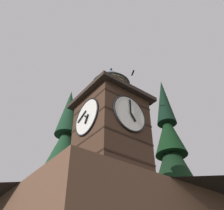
{
  "coord_description": "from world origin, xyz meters",
  "views": [
    {
      "loc": [
        6.81,
        8.51,
        1.61
      ],
      "look_at": [
        -1.39,
        -2.3,
        11.6
      ],
      "focal_mm": 42.25,
      "sensor_mm": 36.0,
      "label": 1
    }
  ],
  "objects_px": {
    "pine_tree_aside": "(178,198)",
    "pine_tree_behind": "(58,208)",
    "clock_tower": "(111,123)",
    "flying_bird_high": "(133,73)"
  },
  "relations": [
    {
      "from": "pine_tree_behind",
      "to": "clock_tower",
      "type": "bearing_deg",
      "value": 95.87
    },
    {
      "from": "clock_tower",
      "to": "pine_tree_behind",
      "type": "relative_size",
      "value": 0.52
    },
    {
      "from": "pine_tree_aside",
      "to": "flying_bird_high",
      "type": "relative_size",
      "value": 28.22
    },
    {
      "from": "pine_tree_aside",
      "to": "pine_tree_behind",
      "type": "bearing_deg",
      "value": -13.59
    },
    {
      "from": "clock_tower",
      "to": "flying_bird_high",
      "type": "bearing_deg",
      "value": -152.32
    },
    {
      "from": "clock_tower",
      "to": "pine_tree_aside",
      "type": "distance_m",
      "value": 8.83
    },
    {
      "from": "clock_tower",
      "to": "pine_tree_aside",
      "type": "xyz_separation_m",
      "value": [
        -8.17,
        -2.54,
        -2.15
      ]
    },
    {
      "from": "pine_tree_behind",
      "to": "pine_tree_aside",
      "type": "relative_size",
      "value": 0.78
    },
    {
      "from": "pine_tree_aside",
      "to": "clock_tower",
      "type": "bearing_deg",
      "value": 17.25
    },
    {
      "from": "clock_tower",
      "to": "pine_tree_behind",
      "type": "distance_m",
      "value": 6.04
    }
  ]
}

